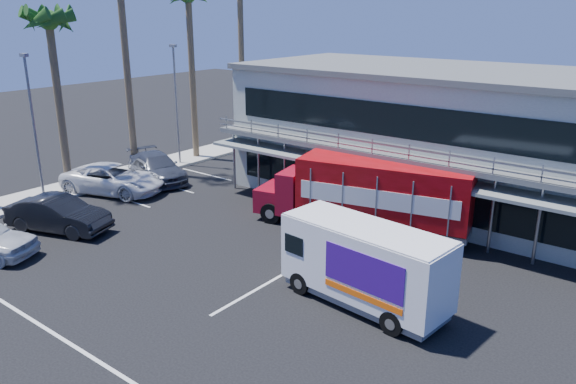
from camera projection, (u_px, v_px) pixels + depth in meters
The scene contains 13 objects.
ground at pixel (211, 279), 22.34m from camera, with size 120.00×120.00×0.00m, color black.
building at pixel (443, 136), 30.64m from camera, with size 22.40×12.00×7.30m.
curb_strip at pixel (112, 178), 35.60m from camera, with size 3.00×32.00×0.16m, color #A5A399.
palm_c at pixel (50, 29), 30.47m from camera, with size 2.80×2.80×10.75m.
palm_e at pixel (189, 4), 37.42m from camera, with size 2.80×2.80×12.25m.
light_pole_near at pixel (33, 122), 30.02m from camera, with size 0.50×0.25×8.09m.
light_pole_far at pixel (176, 100), 37.51m from camera, with size 0.50×0.25×8.09m.
red_truck at pixel (369, 193), 26.64m from camera, with size 10.75×4.62×3.53m.
white_van at pixel (365, 264), 19.94m from camera, with size 6.42×2.76×3.05m.
parked_car_b at pixel (58, 214), 27.01m from camera, with size 1.79×5.13×1.69m, color black.
parked_car_c at pixel (113, 179), 32.70m from camera, with size 2.78×6.03×1.68m, color silver.
parked_car_d at pixel (157, 167), 35.10m from camera, with size 2.33×5.74×1.67m, color #323642.
parked_car_e at pixel (152, 170), 34.82m from camera, with size 1.78×4.42×1.51m, color slate.
Camera 1 is at (14.85, -13.99, 10.22)m, focal length 35.00 mm.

